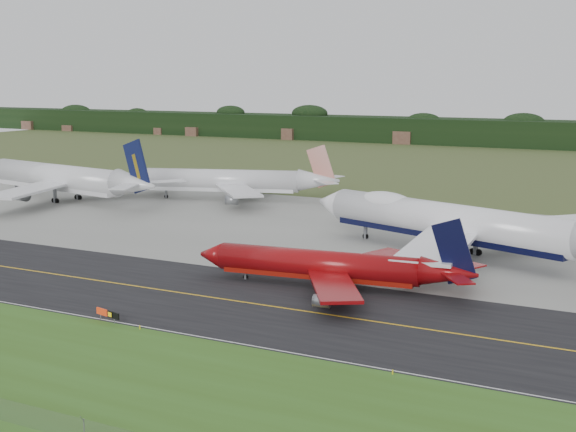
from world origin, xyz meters
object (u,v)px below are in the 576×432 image
(jet_red_737, at_px, (333,266))
(jet_navy_gold, at_px, (65,179))
(jet_ba_747, at_px, (458,224))
(jet_star_tail, at_px, (233,181))
(taxiway_sign, at_px, (108,314))

(jet_red_737, xyz_separation_m, jet_navy_gold, (-95.32, 46.48, 2.38))
(jet_ba_747, bearing_deg, jet_navy_gold, 170.78)
(jet_red_737, relative_size, jet_navy_gold, 0.66)
(jet_ba_747, distance_m, jet_navy_gold, 107.37)
(jet_ba_747, height_order, jet_red_737, jet_ba_747)
(jet_star_tail, distance_m, taxiway_sign, 104.42)
(jet_navy_gold, height_order, taxiway_sign, jet_navy_gold)
(jet_star_tail, bearing_deg, taxiway_sign, -67.51)
(jet_navy_gold, distance_m, taxiway_sign, 107.64)
(jet_navy_gold, relative_size, jet_star_tail, 1.22)
(jet_ba_747, bearing_deg, taxiway_sign, -116.69)
(jet_red_737, bearing_deg, jet_star_tail, 130.88)
(taxiway_sign, bearing_deg, jet_red_737, 57.23)
(jet_red_737, relative_size, jet_star_tail, 0.80)
(jet_ba_747, relative_size, jet_red_737, 1.54)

